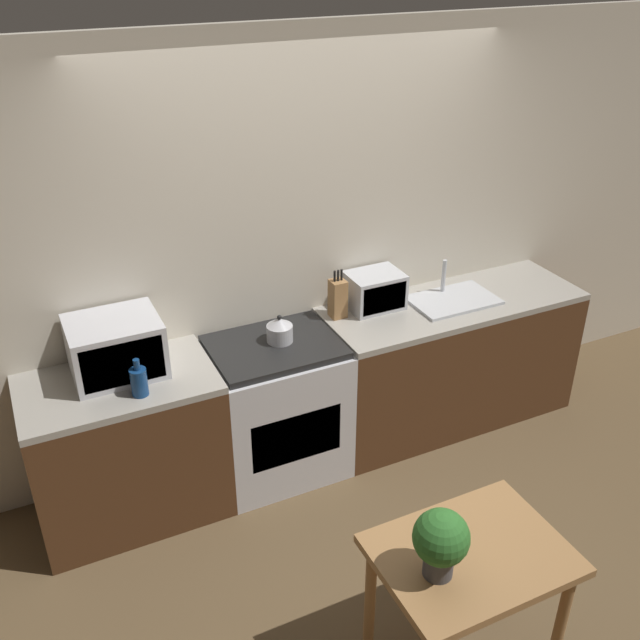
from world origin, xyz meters
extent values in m
plane|color=brown|center=(0.00, 0.00, 0.00)|extent=(16.00, 16.00, 0.00)
cube|color=beige|center=(0.00, 1.18, 1.30)|extent=(10.00, 0.06, 2.60)
cube|color=#4C2D19|center=(-1.26, 0.84, 0.43)|extent=(1.04, 0.62, 0.86)
cube|color=#9E998E|center=(-1.26, 0.84, 0.88)|extent=(1.04, 0.62, 0.04)
cube|color=#4C2D19|center=(0.91, 0.84, 0.43)|extent=(1.74, 0.62, 0.86)
cube|color=#9E998E|center=(0.91, 0.84, 0.88)|extent=(1.74, 0.62, 0.04)
cube|color=silver|center=(-0.35, 0.84, 0.43)|extent=(0.77, 0.62, 0.86)
cube|color=black|center=(-0.35, 0.84, 0.88)|extent=(0.74, 0.57, 0.04)
cube|color=black|center=(-0.35, 0.54, 0.43)|extent=(0.56, 0.02, 0.32)
cylinder|color=#B7B7BC|center=(-0.31, 0.86, 0.95)|extent=(0.15, 0.15, 0.10)
cone|color=#B7B7BC|center=(-0.31, 0.86, 1.03)|extent=(0.15, 0.15, 0.05)
sphere|color=black|center=(-0.31, 0.86, 1.06)|extent=(0.03, 0.03, 0.03)
cube|color=silver|center=(-1.22, 0.93, 1.06)|extent=(0.48, 0.39, 0.31)
cube|color=black|center=(-1.22, 0.74, 1.06)|extent=(0.42, 0.01, 0.25)
cylinder|color=navy|center=(-1.17, 0.67, 0.98)|extent=(0.09, 0.09, 0.15)
cylinder|color=navy|center=(-1.17, 0.67, 1.08)|extent=(0.03, 0.03, 0.06)
cube|color=#9E7042|center=(0.13, 0.98, 1.02)|extent=(0.09, 0.10, 0.24)
cylinder|color=black|center=(0.11, 0.98, 1.18)|extent=(0.01, 0.01, 0.07)
cylinder|color=black|center=(0.13, 0.98, 1.18)|extent=(0.01, 0.01, 0.07)
cylinder|color=black|center=(0.16, 0.98, 1.18)|extent=(0.01, 0.01, 0.07)
cube|color=silver|center=(0.40, 1.00, 1.01)|extent=(0.34, 0.26, 0.23)
cube|color=black|center=(0.40, 0.87, 1.01)|extent=(0.30, 0.01, 0.18)
cube|color=silver|center=(0.90, 0.84, 0.91)|extent=(0.55, 0.36, 0.02)
cylinder|color=silver|center=(0.90, 0.96, 1.03)|extent=(0.03, 0.03, 0.22)
cube|color=#9E7042|center=(-0.16, -0.84, 0.74)|extent=(0.79, 0.59, 0.04)
cylinder|color=#9E7042|center=(0.17, -1.07, 0.36)|extent=(0.05, 0.05, 0.72)
cylinder|color=#9E7042|center=(-0.50, -0.60, 0.36)|extent=(0.05, 0.05, 0.72)
cylinder|color=#9E7042|center=(0.17, -0.60, 0.36)|extent=(0.05, 0.05, 0.72)
cylinder|color=#424247|center=(-0.35, -0.87, 0.81)|extent=(0.12, 0.12, 0.10)
sphere|color=#2D6B28|center=(-0.35, -0.87, 0.95)|extent=(0.23, 0.23, 0.23)
camera|label=1|loc=(-1.64, -2.47, 3.01)|focal=40.00mm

